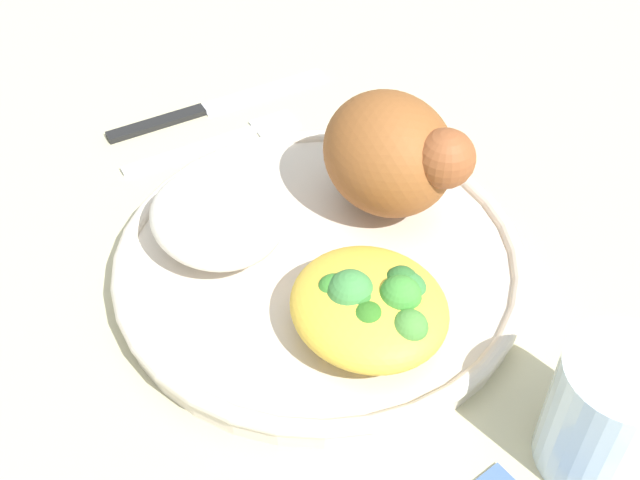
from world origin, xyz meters
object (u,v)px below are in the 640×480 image
plate (320,262)px  rice_pile (217,217)px  roasted_chicken (393,154)px  water_glass (610,415)px  knife (202,108)px  mac_cheese_with_broccoli (372,305)px  fork (222,138)px

plate → rice_pile: 0.07m
roasted_chicken → water_glass: size_ratio=1.34×
knife → plate: bearing=-7.0°
mac_cheese_with_broccoli → knife: size_ratio=0.49×
rice_pile → knife: size_ratio=0.49×
plate → rice_pile: rice_pile is taller
roasted_chicken → fork: size_ratio=0.72×
rice_pile → mac_cheese_with_broccoli: mac_cheese_with_broccoli is taller
roasted_chicken → rice_pile: bearing=-107.6°
fork → water_glass: bearing=4.0°
mac_cheese_with_broccoli → water_glass: (0.12, 0.05, -0.00)m
mac_cheese_with_broccoli → water_glass: size_ratio=1.23×
rice_pile → water_glass: (0.24, 0.09, -0.00)m
mac_cheese_with_broccoli → rice_pile: bearing=-163.0°
roasted_chicken → rice_pile: 0.12m
fork → knife: bearing=171.7°
roasted_chicken → water_glass: roasted_chicken is taller
plate → roasted_chicken: roasted_chicken is taller
mac_cheese_with_broccoli → water_glass: water_glass is taller
rice_pile → water_glass: water_glass is taller
plate → fork: bearing=173.3°
plate → roasted_chicken: (-0.01, 0.06, 0.05)m
rice_pile → fork: rice_pile is taller
mac_cheese_with_broccoli → fork: bearing=172.6°
plate → water_glass: (0.19, 0.04, 0.03)m
plate → knife: size_ratio=1.37×
plate → fork: size_ratio=1.83×
fork → water_glass: size_ratio=1.87×
mac_cheese_with_broccoli → plate: bearing=170.7°
knife → rice_pile: bearing=-24.5°
mac_cheese_with_broccoli → knife: bearing=172.4°
plate → rice_pile: size_ratio=2.81×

